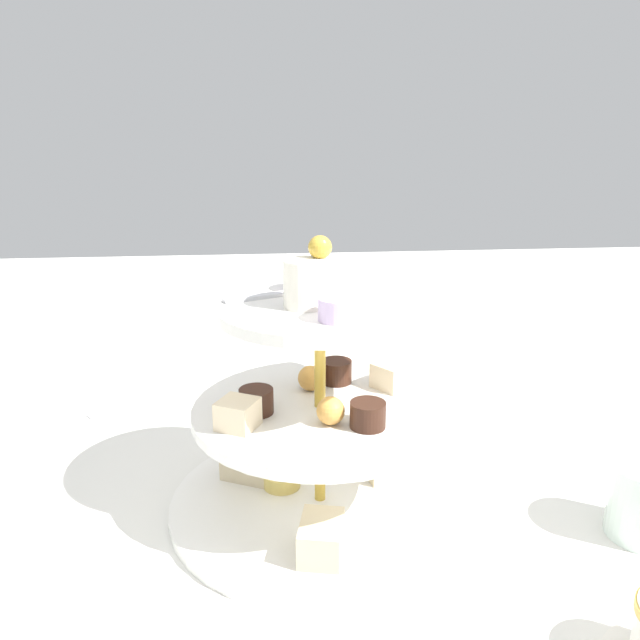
{
  "coord_description": "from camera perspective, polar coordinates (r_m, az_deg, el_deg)",
  "views": [
    {
      "loc": [
        0.05,
        0.52,
        0.35
      ],
      "look_at": [
        0.0,
        0.0,
        0.18
      ],
      "focal_mm": 36.24,
      "sensor_mm": 36.0,
      "label": 1
    }
  ],
  "objects": [
    {
      "name": "ground_plane",
      "position": [
        0.63,
        0.0,
        -16.23
      ],
      "size": [
        2.4,
        2.4,
        0.0
      ],
      "primitive_type": "plane",
      "color": "silver"
    },
    {
      "name": "tiered_serving_stand",
      "position": [
        0.59,
        -0.06,
        -9.77
      ],
      "size": [
        0.28,
        0.28,
        0.26
      ],
      "color": "white",
      "rests_on": "ground_plane"
    },
    {
      "name": "butter_knife_left",
      "position": [
        0.88,
        -14.81,
        -6.52
      ],
      "size": [
        0.14,
        0.12,
        0.0
      ],
      "primitive_type": "cube",
      "rotation": [
        0.0,
        0.0,
        0.7
      ],
      "color": "silver",
      "rests_on": "ground_plane"
    }
  ]
}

